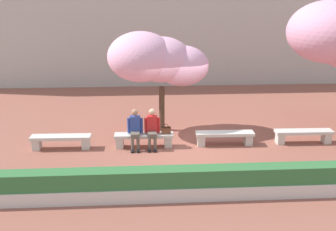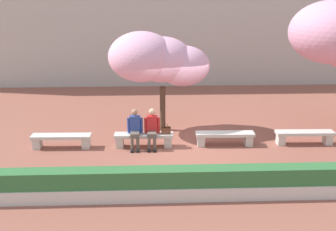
# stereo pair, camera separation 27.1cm
# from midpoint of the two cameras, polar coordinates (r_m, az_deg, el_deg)

# --- Properties ---
(ground_plane) EXTENTS (100.00, 100.00, 0.00)m
(ground_plane) POSITION_cam_midpoint_polar(r_m,az_deg,el_deg) (13.06, 1.81, -4.41)
(ground_plane) COLOR #8E5142
(stone_bench_west_end) EXTENTS (1.93, 0.46, 0.45)m
(stone_bench_west_end) POSITION_cam_midpoint_polar(r_m,az_deg,el_deg) (13.20, -15.83, -3.43)
(stone_bench_west_end) COLOR beige
(stone_bench_west_end) RESTS_ON ground
(stone_bench_near_west) EXTENTS (1.93, 0.46, 0.45)m
(stone_bench_near_west) POSITION_cam_midpoint_polar(r_m,az_deg,el_deg) (12.89, -4.12, -3.28)
(stone_bench_near_west) COLOR beige
(stone_bench_near_west) RESTS_ON ground
(stone_bench_center) EXTENTS (1.93, 0.46, 0.45)m
(stone_bench_center) POSITION_cam_midpoint_polar(r_m,az_deg,el_deg) (13.14, 7.65, -2.99)
(stone_bench_center) COLOR beige
(stone_bench_center) RESTS_ON ground
(stone_bench_near_east) EXTENTS (1.93, 0.46, 0.45)m
(stone_bench_near_east) POSITION_cam_midpoint_polar(r_m,az_deg,el_deg) (13.90, 18.55, -2.61)
(stone_bench_near_east) COLOR beige
(stone_bench_near_east) RESTS_ON ground
(person_seated_left) EXTENTS (0.51, 0.68, 1.29)m
(person_seated_left) POSITION_cam_midpoint_polar(r_m,az_deg,el_deg) (12.71, -5.40, -1.74)
(person_seated_left) COLOR black
(person_seated_left) RESTS_ON ground
(person_seated_right) EXTENTS (0.51, 0.69, 1.29)m
(person_seated_right) POSITION_cam_midpoint_polar(r_m,az_deg,el_deg) (12.71, -2.92, -1.69)
(person_seated_right) COLOR black
(person_seated_right) RESTS_ON ground
(handbag) EXTENTS (0.30, 0.15, 0.34)m
(handbag) POSITION_cam_midpoint_polar(r_m,az_deg,el_deg) (12.80, -0.89, -2.10)
(handbag) COLOR brown
(handbag) RESTS_ON stone_bench_near_west
(cherry_tree_main) EXTENTS (3.54, 2.35, 3.60)m
(cherry_tree_main) POSITION_cam_midpoint_polar(r_m,az_deg,el_deg) (13.78, -2.14, 8.08)
(cherry_tree_main) COLOR #473323
(cherry_tree_main) RESTS_ON ground
(planter_hedge_foreground) EXTENTS (14.43, 0.50, 0.80)m
(planter_hedge_foreground) POSITION_cam_midpoint_polar(r_m,az_deg,el_deg) (9.82, 3.72, -9.78)
(planter_hedge_foreground) COLOR beige
(planter_hedge_foreground) RESTS_ON ground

